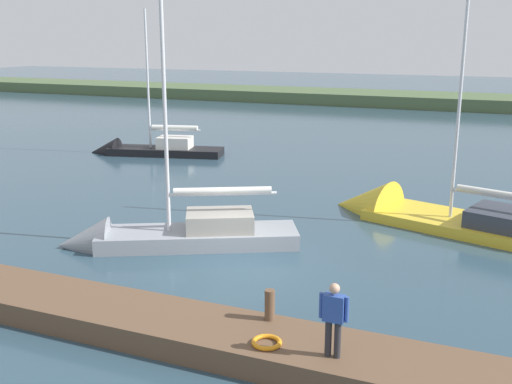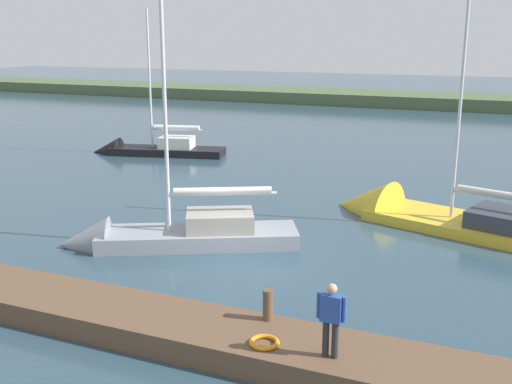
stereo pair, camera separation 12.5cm
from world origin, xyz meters
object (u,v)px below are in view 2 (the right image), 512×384
at_px(sailboat_behind_pier, 166,239).
at_px(sailboat_outer_mooring, 427,220).
at_px(mooring_post_near, 268,305).
at_px(sailboat_inner_slip, 149,152).
at_px(person_on_dock, 331,316).
at_px(life_ring_buoy, 264,342).

relative_size(sailboat_behind_pier, sailboat_outer_mooring, 0.91).
relative_size(mooring_post_near, sailboat_inner_slip, 0.08).
bearing_deg(sailboat_behind_pier, mooring_post_near, 112.05).
height_order(sailboat_outer_mooring, person_on_dock, sailboat_outer_mooring).
relative_size(sailboat_inner_slip, person_on_dock, 5.83).
bearing_deg(sailboat_outer_mooring, mooring_post_near, 96.27).
relative_size(mooring_post_near, sailboat_outer_mooring, 0.07).
relative_size(life_ring_buoy, person_on_dock, 0.41).
xyz_separation_m(mooring_post_near, sailboat_behind_pier, (5.78, -4.96, -0.70)).
bearing_deg(mooring_post_near, sailboat_inner_slip, -50.84).
height_order(sailboat_behind_pier, sailboat_outer_mooring, sailboat_outer_mooring).
xyz_separation_m(sailboat_inner_slip, sailboat_behind_pier, (-9.64, 13.97, 0.08)).
xyz_separation_m(life_ring_buoy, sailboat_outer_mooring, (-1.73, -12.39, -0.54)).
bearing_deg(sailboat_outer_mooring, person_on_dock, 105.50).
bearing_deg(person_on_dock, mooring_post_near, -120.72).
bearing_deg(sailboat_behind_pier, person_on_dock, 114.23).
distance_m(mooring_post_near, sailboat_inner_slip, 24.44).
bearing_deg(sailboat_inner_slip, mooring_post_near, 115.33).
distance_m(mooring_post_near, sailboat_behind_pier, 7.65).
height_order(mooring_post_near, person_on_dock, person_on_dock).
relative_size(sailboat_inner_slip, sailboat_outer_mooring, 0.83).
distance_m(life_ring_buoy, sailboat_inner_slip, 25.54).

